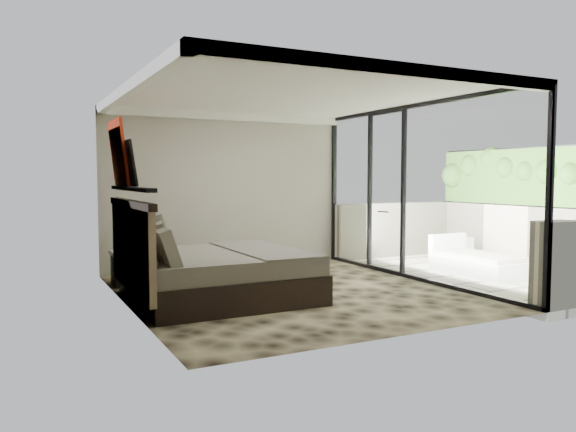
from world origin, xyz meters
name	(u,v)px	position (x,y,z in m)	size (l,w,h in m)	color
floor	(290,292)	(0.00, 0.00, 0.00)	(5.00, 5.00, 0.00)	black
ceiling	(290,95)	(0.00, 0.00, 2.79)	(4.50, 5.00, 0.02)	silver
back_wall	(227,191)	(0.00, 2.49, 1.40)	(4.50, 0.02, 2.80)	gray
left_wall	(128,197)	(-2.24, 0.00, 1.40)	(0.02, 5.00, 2.80)	gray
glass_wall	(415,192)	(2.25, 0.00, 1.40)	(0.08, 5.00, 2.80)	white
terrace_slab	(482,276)	(3.75, 0.00, -0.06)	(3.00, 5.00, 0.12)	beige
parapet_far	(537,237)	(5.10, 0.00, 0.55)	(0.30, 5.00, 1.10)	#B7B294
foliage_hedge	(539,177)	(5.10, 0.00, 1.65)	(0.36, 4.60, 1.10)	#4C7F27
picture_ledge	(131,189)	(-2.18, 0.10, 1.50)	(0.12, 2.20, 0.05)	black
bed	(211,272)	(-1.15, 0.06, 0.38)	(2.34, 2.26, 1.29)	black
nightstand	(130,267)	(-1.93, 1.62, 0.27)	(0.53, 0.53, 0.53)	black
table_lamp	(132,224)	(-1.87, 1.65, 0.93)	(0.35, 0.35, 0.64)	black
abstract_canvas	(118,153)	(-2.19, 0.86, 1.97)	(0.04, 0.90, 0.90)	#BF3610
framed_print	(130,163)	(-2.14, 0.36, 1.82)	(0.03, 0.50, 0.60)	black
ottoman	(457,249)	(4.31, 1.20, 0.23)	(0.46, 0.46, 0.46)	white
lounger	(476,263)	(3.50, -0.10, 0.19)	(0.80, 1.60, 0.62)	white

